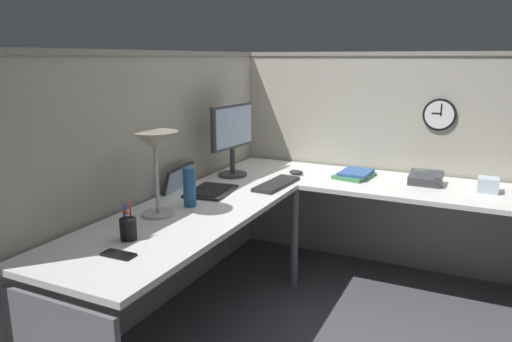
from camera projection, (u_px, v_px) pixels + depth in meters
ground_plane at (308, 301)px, 3.08m from camera, size 6.80×6.80×0.00m
cubicle_wall_back at (158, 181)px, 2.94m from camera, size 2.57×0.12×1.58m
cubicle_wall_right at (383, 160)px, 3.55m from camera, size 0.12×2.37×1.58m
desk at (310, 217)px, 2.79m from camera, size 2.35×2.15×0.73m
monitor at (233, 135)px, 3.27m from camera, size 0.46×0.20×0.50m
laptop at (197, 187)px, 2.95m from camera, size 0.39×0.42×0.22m
keyboard at (276, 184)px, 3.08m from camera, size 0.44×0.17×0.02m
computer_mouse at (296, 172)px, 3.37m from camera, size 0.06×0.10×0.03m
desk_lamp_dome at (155, 147)px, 2.42m from camera, size 0.24×0.24×0.44m
pen_cup at (128, 228)px, 2.16m from camera, size 0.08×0.08×0.18m
cell_phone at (118, 255)px, 1.99m from camera, size 0.07×0.15×0.01m
thermos_flask at (190, 187)px, 2.63m from camera, size 0.07×0.07×0.22m
office_phone at (427, 179)px, 3.11m from camera, size 0.19×0.21×0.11m
book_stack at (355, 174)px, 3.30m from camera, size 0.32×0.26×0.04m
tissue_box at (488, 185)px, 2.93m from camera, size 0.12×0.12×0.09m
wall_clock at (439, 115)px, 3.26m from camera, size 0.04×0.22×0.22m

